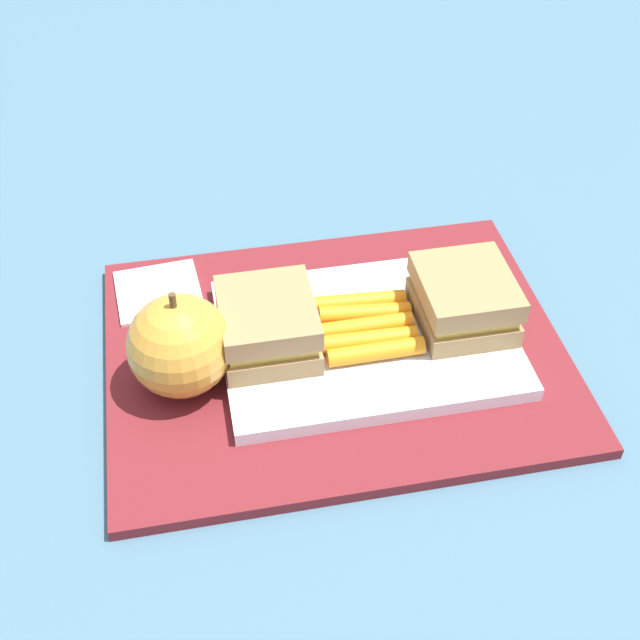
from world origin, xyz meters
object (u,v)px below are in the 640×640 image
(sandwich_half_right, at_px, (268,325))
(apple, at_px, (180,346))
(food_tray, at_px, (366,338))
(paper_napkin, at_px, (158,292))
(sandwich_half_left, at_px, (464,299))
(carrot_sticks_bundle, at_px, (367,326))

(sandwich_half_right, height_order, apple, apple)
(food_tray, bearing_deg, paper_napkin, -30.25)
(sandwich_half_right, xyz_separation_m, apple, (0.07, 0.02, 0.01))
(sandwich_half_right, bearing_deg, paper_napkin, -48.69)
(sandwich_half_left, bearing_deg, apple, 3.91)
(carrot_sticks_bundle, bearing_deg, paper_napkin, -30.24)
(sandwich_half_left, height_order, carrot_sticks_bundle, sandwich_half_left)
(apple, bearing_deg, paper_napkin, -82.23)
(sandwich_half_left, xyz_separation_m, apple, (0.22, 0.02, 0.01))
(sandwich_half_right, xyz_separation_m, paper_napkin, (0.08, -0.09, -0.03))
(carrot_sticks_bundle, relative_size, paper_napkin, 1.13)
(sandwich_half_right, distance_m, apple, 0.07)
(carrot_sticks_bundle, height_order, apple, apple)
(food_tray, height_order, sandwich_half_left, sandwich_half_left)
(food_tray, xyz_separation_m, sandwich_half_left, (-0.08, 0.00, 0.03))
(food_tray, distance_m, sandwich_half_right, 0.08)
(apple, bearing_deg, food_tray, -174.00)
(sandwich_half_left, bearing_deg, sandwich_half_right, 0.00)
(sandwich_half_right, height_order, paper_napkin, sandwich_half_right)
(sandwich_half_left, xyz_separation_m, paper_napkin, (0.24, -0.09, -0.03))
(carrot_sticks_bundle, bearing_deg, sandwich_half_right, -0.04)
(food_tray, distance_m, carrot_sticks_bundle, 0.01)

